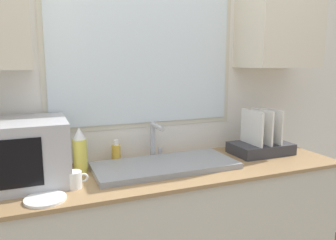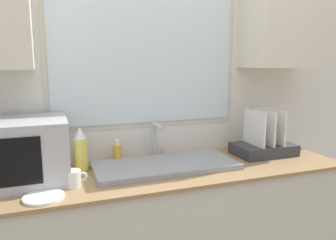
{
  "view_description": "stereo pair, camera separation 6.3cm",
  "coord_description": "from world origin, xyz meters",
  "views": [
    {
      "loc": [
        -0.63,
        -1.33,
        1.48
      ],
      "look_at": [
        0.02,
        0.26,
        1.17
      ],
      "focal_mm": 35.0,
      "sensor_mm": 36.0,
      "label": 1
    },
    {
      "loc": [
        -0.57,
        -1.36,
        1.48
      ],
      "look_at": [
        0.02,
        0.26,
        1.17
      ],
      "focal_mm": 35.0,
      "sensor_mm": 36.0,
      "label": 2
    }
  ],
  "objects": [
    {
      "name": "sink_basin",
      "position": [
        0.02,
        0.3,
        0.91
      ],
      "size": [
        0.79,
        0.36,
        0.03
      ],
      "color": "gray",
      "rests_on": "countertop"
    },
    {
      "name": "microwave",
      "position": [
        -0.74,
        0.35,
        1.05
      ],
      "size": [
        0.49,
        0.4,
        0.31
      ],
      "color": "#B2B2B7",
      "rests_on": "countertop"
    },
    {
      "name": "mug_near_sink",
      "position": [
        -0.48,
        0.19,
        0.93
      ],
      "size": [
        0.11,
        0.08,
        0.08
      ],
      "color": "white",
      "rests_on": "countertop"
    },
    {
      "name": "wall_back",
      "position": [
        0.0,
        0.57,
        1.4
      ],
      "size": [
        6.0,
        0.38,
        2.6
      ],
      "color": "silver",
      "rests_on": "ground_plane"
    },
    {
      "name": "faucet",
      "position": [
        0.03,
        0.48,
        1.03
      ],
      "size": [
        0.08,
        0.18,
        0.23
      ],
      "color": "#B7B7BC",
      "rests_on": "countertop"
    },
    {
      "name": "spray_bottle",
      "position": [
        -0.42,
        0.41,
        1.01
      ],
      "size": [
        0.07,
        0.07,
        0.25
      ],
      "color": "#D8CC4C",
      "rests_on": "countertop"
    },
    {
      "name": "small_plate",
      "position": [
        -0.61,
        0.09,
        0.9
      ],
      "size": [
        0.18,
        0.18,
        0.01
      ],
      "color": "white",
      "rests_on": "countertop"
    },
    {
      "name": "dish_rack",
      "position": [
        0.71,
        0.34,
        0.96
      ],
      "size": [
        0.38,
        0.24,
        0.29
      ],
      "color": "#333338",
      "rests_on": "countertop"
    },
    {
      "name": "soap_bottle",
      "position": [
        -0.2,
        0.51,
        0.95
      ],
      "size": [
        0.05,
        0.05,
        0.14
      ],
      "color": "gold",
      "rests_on": "countertop"
    }
  ]
}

